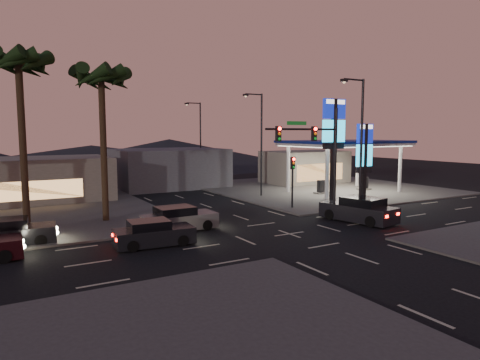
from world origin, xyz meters
TOP-DOWN VIEW (x-y plane):
  - ground at (0.00, 0.00)m, footprint 140.00×140.00m
  - corner_lot_ne at (16.00, 16.00)m, footprint 24.00×24.00m
  - gas_station at (16.00, 12.00)m, footprint 12.20×8.20m
  - convenience_store at (18.00, 21.00)m, footprint 10.00×6.00m
  - pylon_sign_tall at (8.50, 5.50)m, footprint 2.20×0.35m
  - pylon_sign_short at (11.00, 4.50)m, footprint 1.60×0.35m
  - traffic_signal_mast at (3.76, 1.99)m, footprint 6.10×0.39m
  - pedestal_signal at (5.50, 6.98)m, footprint 0.32×0.39m
  - streetlight_near at (6.79, 1.00)m, footprint 2.14×0.25m
  - streetlight_mid at (6.79, 14.00)m, footprint 2.14×0.25m
  - streetlight_far at (6.79, 28.00)m, footprint 2.14×0.25m
  - palm_a at (-9.00, 9.50)m, footprint 4.41×4.41m
  - palm_b at (-14.00, 9.50)m, footprint 4.41×4.41m
  - building_far_west at (-14.00, 22.00)m, footprint 16.00×8.00m
  - building_far_mid at (2.00, 26.00)m, footprint 12.00×9.00m
  - hill_right at (15.00, 60.00)m, footprint 50.00×50.00m
  - hill_center at (0.00, 60.00)m, footprint 60.00×60.00m
  - car_lane_a_front at (-8.21, 1.60)m, footprint 4.56×2.16m
  - car_lane_b_front at (-5.57, 4.37)m, footprint 4.88×2.13m
  - car_lane_b_mid at (-15.07, 5.62)m, footprint 4.78×2.31m
  - suv_station at (6.52, 0.54)m, footprint 3.16×5.57m

SIDE VIEW (x-z plane):
  - ground at x=0.00m, z-range 0.00..0.00m
  - corner_lot_ne at x=16.00m, z-range 0.00..0.12m
  - car_lane_a_front at x=-8.21m, z-range -0.05..1.40m
  - car_lane_b_mid at x=-15.07m, z-range -0.05..1.46m
  - car_lane_b_front at x=-5.57m, z-range -0.06..1.52m
  - suv_station at x=6.52m, z-range -0.06..1.70m
  - convenience_store at x=18.00m, z-range 0.00..4.00m
  - building_far_west at x=-14.00m, z-range 0.00..4.00m
  - hill_center at x=0.00m, z-range 0.00..4.00m
  - building_far_mid at x=2.00m, z-range 0.00..4.40m
  - hill_right at x=15.00m, z-range 0.00..5.00m
  - pedestal_signal at x=5.50m, z-range 0.77..5.07m
  - pylon_sign_short at x=11.00m, z-range 1.16..8.16m
  - gas_station at x=16.00m, z-range 2.34..7.82m
  - traffic_signal_mast at x=3.76m, z-range 1.23..9.23m
  - streetlight_near at x=6.79m, z-range 0.72..10.72m
  - streetlight_mid at x=6.79m, z-range 0.72..10.72m
  - streetlight_far at x=6.79m, z-range 0.72..10.72m
  - pylon_sign_tall at x=8.50m, z-range 1.89..10.89m
  - palm_a at x=-9.00m, z-range 4.00..14.86m
  - palm_b at x=-14.00m, z-range 4.24..15.70m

